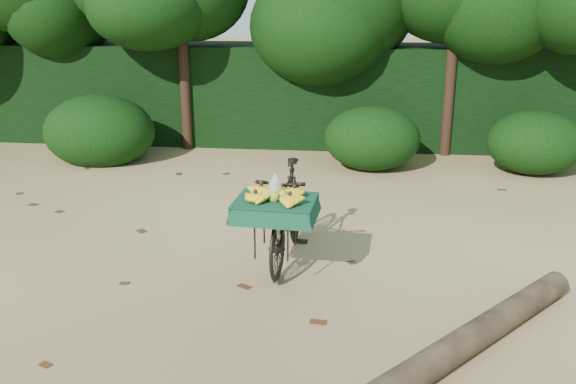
# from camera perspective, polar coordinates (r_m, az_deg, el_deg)

# --- Properties ---
(ground) EXTENTS (80.00, 80.00, 0.00)m
(ground) POSITION_cam_1_polar(r_m,az_deg,el_deg) (5.98, -6.29, -8.34)
(ground) COLOR tan
(ground) RESTS_ON ground
(vendor_bicycle) EXTENTS (0.77, 1.79, 1.03)m
(vendor_bicycle) POSITION_cam_1_polar(r_m,az_deg,el_deg) (6.23, -0.11, -1.97)
(vendor_bicycle) COLOR black
(vendor_bicycle) RESTS_ON ground
(fallen_log) EXTENTS (2.28, 2.52, 0.23)m
(fallen_log) POSITION_cam_1_polar(r_m,az_deg,el_deg) (4.90, 15.75, -13.68)
(fallen_log) COLOR brown
(fallen_log) RESTS_ON ground
(hedge_backdrop) EXTENTS (26.00, 1.80, 1.80)m
(hedge_backdrop) POSITION_cam_1_polar(r_m,az_deg,el_deg) (11.73, 0.33, 9.24)
(hedge_backdrop) COLOR black
(hedge_backdrop) RESTS_ON ground
(tree_row) EXTENTS (14.50, 2.00, 4.00)m
(tree_row) POSITION_cam_1_polar(r_m,az_deg,el_deg) (10.92, -3.63, 14.39)
(tree_row) COLOR black
(tree_row) RESTS_ON ground
(bush_clumps) EXTENTS (8.80, 1.70, 0.90)m
(bush_clumps) POSITION_cam_1_polar(r_m,az_deg,el_deg) (9.81, 1.98, 4.89)
(bush_clumps) COLOR black
(bush_clumps) RESTS_ON ground
(leaf_litter) EXTENTS (7.00, 7.30, 0.01)m
(leaf_litter) POSITION_cam_1_polar(r_m,az_deg,el_deg) (6.56, -5.06, -5.85)
(leaf_litter) COLOR #4C2A14
(leaf_litter) RESTS_ON ground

